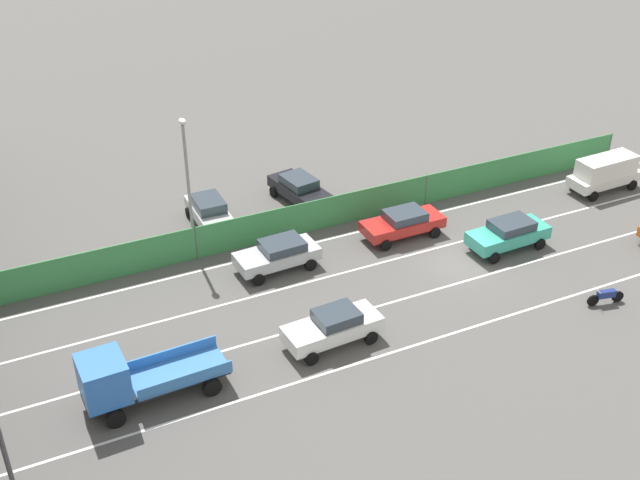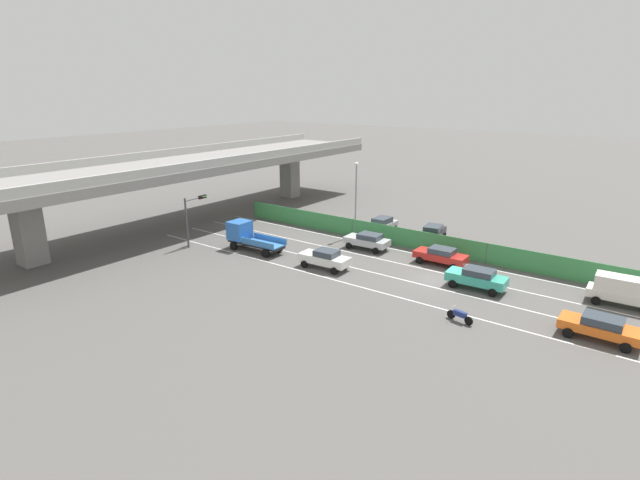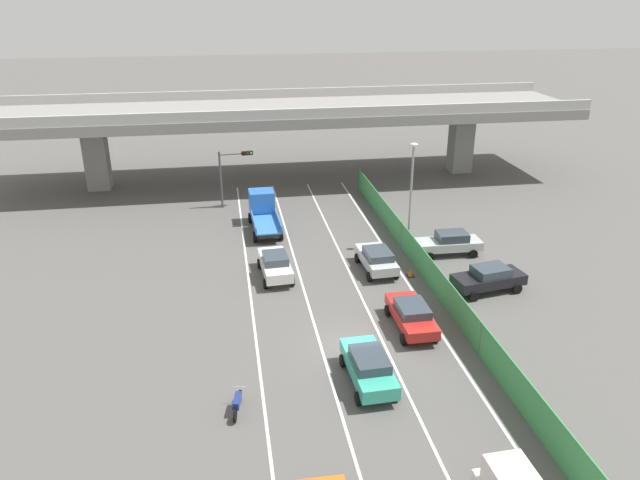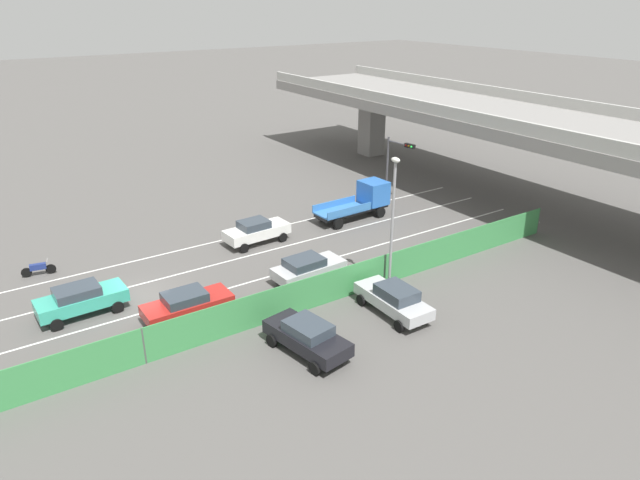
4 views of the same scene
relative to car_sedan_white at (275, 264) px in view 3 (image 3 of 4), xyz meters
name	(u,v)px [view 3 (image 3 of 4)]	position (x,y,z in m)	size (l,w,h in m)	color
ground_plane	(353,347)	(3.27, -9.05, -0.92)	(300.00, 300.00, 0.00)	#565451
lane_line_left_edge	(252,306)	(-1.78, -3.75, -0.92)	(0.14, 46.61, 0.01)	silver
lane_line_mid_left	(307,302)	(1.59, -3.75, -0.92)	(0.14, 46.61, 0.01)	silver
lane_line_mid_right	(362,297)	(4.96, -3.75, -0.92)	(0.14, 46.61, 0.01)	silver
lane_line_right_edge	(414,293)	(8.33, -3.75, -0.92)	(0.14, 46.61, 0.01)	silver
elevated_overpass	(286,115)	(3.27, 21.56, 5.46)	(55.74, 11.47, 7.97)	gray
green_fence	(434,278)	(9.57, -3.75, 0.03)	(0.10, 42.71, 1.90)	#3D8E4C
car_sedan_white	(275,264)	(0.00, 0.00, 0.00)	(2.15, 4.60, 1.68)	white
car_taxi_teal	(369,366)	(3.32, -12.20, 0.01)	(2.12, 4.59, 1.65)	teal
car_sedan_red	(412,314)	(6.86, -7.70, -0.04)	(2.03, 4.62, 1.55)	red
car_sedan_silver	(377,258)	(6.80, -0.18, -0.02)	(2.23, 4.43, 1.58)	#B7BABC
flatbed_truck_blue	(263,210)	(-0.07, 9.31, 0.42)	(2.38, 6.04, 2.63)	black
motorcycle	(237,403)	(-2.98, -13.33, -0.46)	(0.65, 1.93, 0.93)	black
parked_sedan_dark	(489,278)	(12.97, -4.17, 0.00)	(4.76, 2.60, 1.65)	black
parked_wagon_silver	(449,242)	(12.50, 1.58, 0.00)	(4.71, 2.03, 1.68)	#B2B5B7
traffic_light	(232,167)	(-2.24, 14.33, 2.59)	(2.93, 0.52, 4.94)	#47474C
street_lamp	(411,186)	(10.07, 3.34, 3.75)	(0.60, 0.36, 7.78)	gray
traffic_cone	(411,273)	(8.81, -1.39, -0.66)	(0.47, 0.47, 0.58)	orange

